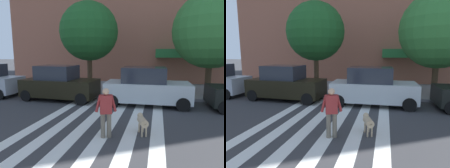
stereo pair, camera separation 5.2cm
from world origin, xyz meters
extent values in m
plane|color=#353538|center=(0.00, 6.41, 0.00)|extent=(160.00, 160.00, 0.00)
cube|color=gray|center=(0.00, 15.82, 0.07)|extent=(80.00, 6.00, 0.15)
cube|color=silver|center=(-1.27, 6.41, 0.00)|extent=(0.45, 12.22, 0.01)
cube|color=silver|center=(-0.37, 6.41, 0.00)|extent=(0.45, 12.22, 0.01)
cube|color=silver|center=(0.53, 6.41, 0.00)|extent=(0.45, 12.22, 0.01)
cube|color=silver|center=(1.43, 6.41, 0.00)|extent=(0.45, 12.22, 0.01)
cube|color=silver|center=(2.33, 6.41, 0.00)|extent=(0.45, 12.22, 0.01)
cube|color=silver|center=(3.23, 6.41, 0.00)|extent=(0.45, 12.22, 0.01)
cube|color=#277034|center=(5.83, 18.22, 2.75)|extent=(5.79, 1.60, 0.70)
cylinder|color=black|center=(-6.02, 12.43, 0.33)|extent=(0.67, 0.24, 0.66)
cylinder|color=black|center=(-5.97, 10.66, 0.33)|extent=(0.67, 0.24, 0.66)
cube|color=black|center=(-2.43, 11.50, 0.74)|extent=(4.46, 2.07, 0.98)
cube|color=#232833|center=(-2.60, 11.50, 1.63)|extent=(2.18, 1.76, 0.80)
cylinder|color=black|center=(-0.68, 12.31, 0.33)|extent=(0.67, 0.24, 0.66)
cylinder|color=black|center=(-0.74, 10.56, 0.33)|extent=(0.67, 0.24, 0.66)
cylinder|color=black|center=(-4.11, 12.43, 0.33)|extent=(0.67, 0.24, 0.66)
cylinder|color=black|center=(-4.17, 10.68, 0.33)|extent=(0.67, 0.24, 0.66)
cube|color=#B8C0C2|center=(2.65, 11.50, 0.74)|extent=(4.45, 2.08, 0.97)
cube|color=#232833|center=(2.47, 11.49, 1.62)|extent=(2.28, 1.78, 0.79)
cylinder|color=black|center=(4.34, 12.44, 0.33)|extent=(0.67, 0.24, 0.66)
cylinder|color=black|center=(4.39, 10.64, 0.33)|extent=(0.67, 0.24, 0.66)
cylinder|color=black|center=(0.91, 12.35, 0.33)|extent=(0.67, 0.24, 0.66)
cylinder|color=black|center=(0.95, 10.55, 0.33)|extent=(0.67, 0.24, 0.66)
cylinder|color=black|center=(6.13, 12.33, 0.33)|extent=(0.67, 0.24, 0.66)
cylinder|color=#4C3823|center=(-1.60, 14.34, 1.64)|extent=(0.34, 0.34, 2.98)
sphere|color=#1E5623|center=(-1.60, 14.34, 4.25)|extent=(4.06, 4.06, 4.06)
cylinder|color=#4C3823|center=(6.21, 14.12, 1.50)|extent=(0.35, 0.35, 2.70)
sphere|color=#337533|center=(6.21, 14.12, 4.11)|extent=(4.58, 4.58, 4.58)
cylinder|color=#6B6051|center=(1.50, 6.92, 0.41)|extent=(0.19, 0.19, 0.82)
cylinder|color=#6B6051|center=(1.69, 6.98, 0.41)|extent=(0.19, 0.19, 0.82)
cube|color=maroon|center=(1.60, 6.95, 1.12)|extent=(0.44, 0.35, 0.60)
cylinder|color=maroon|center=(1.37, 6.87, 1.15)|extent=(0.24, 0.16, 0.57)
cylinder|color=maroon|center=(1.82, 7.03, 1.15)|extent=(0.24, 0.16, 0.57)
sphere|color=tan|center=(1.60, 6.95, 1.53)|extent=(0.28, 0.28, 0.22)
cylinder|color=tan|center=(2.74, 7.48, 0.45)|extent=(0.43, 0.61, 0.26)
sphere|color=tan|center=(2.62, 7.82, 0.55)|extent=(0.25, 0.25, 0.20)
cylinder|color=tan|center=(2.86, 7.12, 0.50)|extent=(0.11, 0.23, 0.16)
cylinder|color=tan|center=(2.61, 7.64, 0.16)|extent=(0.07, 0.07, 0.32)
cylinder|color=tan|center=(2.74, 7.69, 0.16)|extent=(0.07, 0.07, 0.32)
cylinder|color=tan|center=(2.74, 7.27, 0.16)|extent=(0.07, 0.07, 0.32)
cylinder|color=tan|center=(2.87, 7.32, 0.16)|extent=(0.07, 0.07, 0.32)
camera|label=1|loc=(3.18, 1.12, 2.71)|focal=31.23mm
camera|label=2|loc=(3.23, 1.13, 2.71)|focal=31.23mm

